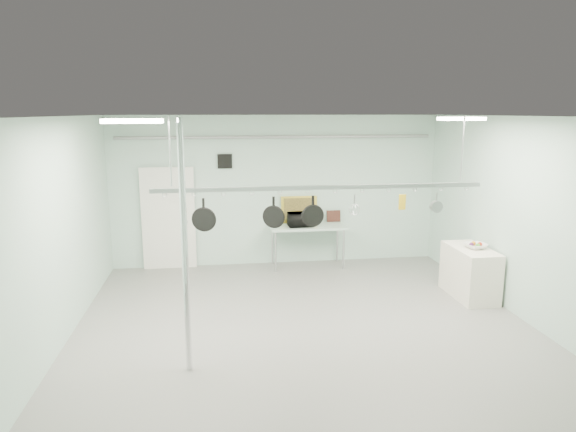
{
  "coord_description": "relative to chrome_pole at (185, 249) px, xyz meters",
  "views": [
    {
      "loc": [
        -1.3,
        -6.82,
        3.26
      ],
      "look_at": [
        -0.19,
        1.0,
        1.65
      ],
      "focal_mm": 32.0,
      "sensor_mm": 36.0,
      "label": 1
    }
  ],
  "objects": [
    {
      "name": "floor",
      "position": [
        1.7,
        0.6,
        -1.6
      ],
      "size": [
        8.0,
        8.0,
        0.0
      ],
      "primitive_type": "plane",
      "color": "gray",
      "rests_on": "ground"
    },
    {
      "name": "ceiling",
      "position": [
        1.7,
        0.6,
        1.59
      ],
      "size": [
        7.0,
        8.0,
        0.02
      ],
      "primitive_type": "cube",
      "color": "silver",
      "rests_on": "back_wall"
    },
    {
      "name": "back_wall",
      "position": [
        1.7,
        4.59,
        0.0
      ],
      "size": [
        7.0,
        0.02,
        3.2
      ],
      "primitive_type": "cube",
      "color": "#ADD0BE",
      "rests_on": "floor"
    },
    {
      "name": "right_wall",
      "position": [
        5.19,
        0.6,
        0.0
      ],
      "size": [
        0.02,
        8.0,
        3.2
      ],
      "primitive_type": "cube",
      "color": "#ADD0BE",
      "rests_on": "floor"
    },
    {
      "name": "door",
      "position": [
        -0.6,
        4.54,
        -0.55
      ],
      "size": [
        1.1,
        0.1,
        2.2
      ],
      "primitive_type": "cube",
      "color": "silver",
      "rests_on": "floor"
    },
    {
      "name": "wall_vent",
      "position": [
        0.6,
        4.57,
        0.65
      ],
      "size": [
        0.3,
        0.04,
        0.3
      ],
      "primitive_type": "cube",
      "color": "black",
      "rests_on": "back_wall"
    },
    {
      "name": "conduit_pipe",
      "position": [
        1.7,
        4.5,
        1.15
      ],
      "size": [
        6.6,
        0.07,
        0.07
      ],
      "primitive_type": "cylinder",
      "rotation": [
        0.0,
        1.57,
        0.0
      ],
      "color": "gray",
      "rests_on": "back_wall"
    },
    {
      "name": "chrome_pole",
      "position": [
        0.0,
        0.0,
        0.0
      ],
      "size": [
        0.08,
        0.08,
        3.2
      ],
      "primitive_type": "cylinder",
      "color": "silver",
      "rests_on": "floor"
    },
    {
      "name": "prep_table",
      "position": [
        2.3,
        4.2,
        -0.77
      ],
      "size": [
        1.6,
        0.7,
        0.91
      ],
      "color": "#ADCBBA",
      "rests_on": "floor"
    },
    {
      "name": "side_cabinet",
      "position": [
        4.85,
        2.0,
        -1.15
      ],
      "size": [
        0.6,
        1.2,
        0.9
      ],
      "primitive_type": "cube",
      "color": "silver",
      "rests_on": "floor"
    },
    {
      "name": "pot_rack",
      "position": [
        1.9,
        0.9,
        0.63
      ],
      "size": [
        4.8,
        0.06,
        1.0
      ],
      "color": "#B7B7BC",
      "rests_on": "ceiling"
    },
    {
      "name": "light_panel_left",
      "position": [
        -0.5,
        -0.2,
        1.56
      ],
      "size": [
        0.65,
        0.3,
        0.05
      ],
      "primitive_type": "cube",
      "color": "white",
      "rests_on": "ceiling"
    },
    {
      "name": "light_panel_right",
      "position": [
        4.1,
        1.2,
        1.56
      ],
      "size": [
        0.65,
        0.3,
        0.05
      ],
      "primitive_type": "cube",
      "color": "white",
      "rests_on": "ceiling"
    },
    {
      "name": "microwave",
      "position": [
        2.14,
        4.14,
        -0.55
      ],
      "size": [
        0.54,
        0.38,
        0.29
      ],
      "primitive_type": "imported",
      "rotation": [
        0.0,
        0.0,
        3.19
      ],
      "color": "black",
      "rests_on": "prep_table"
    },
    {
      "name": "coffee_canister",
      "position": [
        2.22,
        4.11,
        -0.6
      ],
      "size": [
        0.2,
        0.2,
        0.2
      ],
      "primitive_type": "cylinder",
      "rotation": [
        0.0,
        0.0,
        -0.25
      ],
      "color": "silver",
      "rests_on": "prep_table"
    },
    {
      "name": "painting_large",
      "position": [
        2.17,
        4.5,
        -0.41
      ],
      "size": [
        0.78,
        0.13,
        0.58
      ],
      "primitive_type": "cube",
      "rotation": [
        -0.14,
        0.0,
        -0.01
      ],
      "color": "gold",
      "rests_on": "prep_table"
    },
    {
      "name": "painting_small",
      "position": [
        2.93,
        4.5,
        -0.57
      ],
      "size": [
        0.3,
        0.09,
        0.25
      ],
      "primitive_type": "cube",
      "rotation": [
        -0.17,
        0.0,
        -0.01
      ],
      "color": "#381A13",
      "rests_on": "prep_table"
    },
    {
      "name": "fruit_bowl",
      "position": [
        4.91,
        1.97,
        -0.65
      ],
      "size": [
        0.43,
        0.43,
        0.09
      ],
      "primitive_type": "imported",
      "rotation": [
        0.0,
        0.0,
        0.18
      ],
      "color": "white",
      "rests_on": "side_cabinet"
    },
    {
      "name": "skillet_left",
      "position": [
        0.22,
        0.9,
        0.25
      ],
      "size": [
        0.35,
        0.13,
        0.46
      ],
      "primitive_type": null,
      "rotation": [
        0.0,
        0.0,
        -0.2
      ],
      "color": "black",
      "rests_on": "pot_rack"
    },
    {
      "name": "skillet_mid",
      "position": [
        1.21,
        0.9,
        0.26
      ],
      "size": [
        0.32,
        0.19,
        0.45
      ],
      "primitive_type": null,
      "rotation": [
        0.0,
        0.0,
        -0.43
      ],
      "color": "black",
      "rests_on": "pot_rack"
    },
    {
      "name": "skillet_right",
      "position": [
        1.77,
        0.9,
        0.26
      ],
      "size": [
        0.33,
        0.08,
        0.44
      ],
      "primitive_type": null,
      "rotation": [
        0.0,
        0.0,
        0.06
      ],
      "color": "black",
      "rests_on": "pot_rack"
    },
    {
      "name": "whisk",
      "position": [
        2.39,
        0.9,
        0.32
      ],
      "size": [
        0.17,
        0.17,
        0.34
      ],
      "primitive_type": null,
      "rotation": [
        0.0,
        0.0,
        -0.03
      ],
      "color": "silver",
      "rests_on": "pot_rack"
    },
    {
      "name": "grater",
      "position": [
        3.11,
        0.9,
        0.36
      ],
      "size": [
        0.1,
        0.03,
        0.25
      ],
      "primitive_type": null,
      "rotation": [
        0.0,
        0.0,
        0.05
      ],
      "color": "yellow",
      "rests_on": "pot_rack"
    },
    {
      "name": "saucepan",
      "position": [
        3.64,
        0.9,
        0.33
      ],
      "size": [
        0.2,
        0.16,
        0.3
      ],
      "primitive_type": null,
      "rotation": [
        0.0,
        0.0,
        0.41
      ],
      "color": "silver",
      "rests_on": "pot_rack"
    },
    {
      "name": "fruit_cluster",
      "position": [
        4.91,
        1.97,
        -0.61
      ],
      "size": [
        0.24,
        0.24,
        0.09
      ],
      "primitive_type": null,
      "color": "#A5220F",
      "rests_on": "fruit_bowl"
    }
  ]
}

